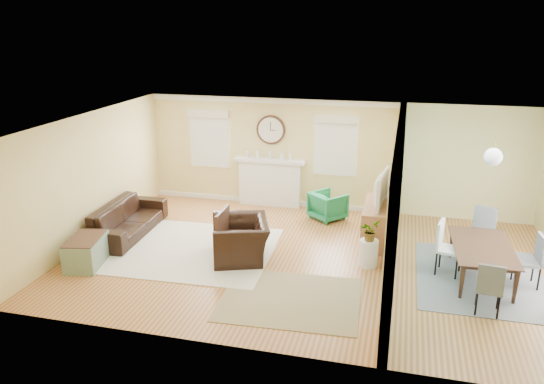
# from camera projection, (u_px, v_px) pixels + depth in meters

# --- Properties ---
(floor) EXTENTS (9.00, 9.00, 0.00)m
(floor) POSITION_uv_depth(u_px,v_px,m) (309.00, 260.00, 10.02)
(floor) COLOR brown
(floor) RESTS_ON ground
(wall_back) EXTENTS (9.00, 0.02, 2.60)m
(wall_back) POSITION_uv_depth(u_px,v_px,m) (333.00, 156.00, 12.38)
(wall_back) COLOR #DAC272
(wall_back) RESTS_ON ground
(wall_front) EXTENTS (9.00, 0.02, 2.60)m
(wall_front) POSITION_uv_depth(u_px,v_px,m) (270.00, 266.00, 6.85)
(wall_front) COLOR #DAC272
(wall_front) RESTS_ON ground
(wall_left) EXTENTS (0.02, 6.00, 2.60)m
(wall_left) POSITION_uv_depth(u_px,v_px,m) (90.00, 178.00, 10.66)
(wall_left) COLOR #DAC272
(wall_left) RESTS_ON ground
(ceiling) EXTENTS (9.00, 6.00, 0.02)m
(ceiling) POSITION_uv_depth(u_px,v_px,m) (312.00, 124.00, 9.21)
(ceiling) COLOR white
(ceiling) RESTS_ON wall_back
(partition) EXTENTS (0.17, 6.00, 2.60)m
(partition) POSITION_uv_depth(u_px,v_px,m) (396.00, 194.00, 9.50)
(partition) COLOR #DAC272
(partition) RESTS_ON ground
(fireplace) EXTENTS (1.70, 0.30, 1.17)m
(fireplace) POSITION_uv_depth(u_px,v_px,m) (270.00, 181.00, 12.84)
(fireplace) COLOR white
(fireplace) RESTS_ON ground
(wall_clock) EXTENTS (0.70, 0.07, 0.70)m
(wall_clock) POSITION_uv_depth(u_px,v_px,m) (271.00, 130.00, 12.53)
(wall_clock) COLOR #4A2D1F
(wall_clock) RESTS_ON wall_back
(window_left) EXTENTS (1.05, 0.13, 1.42)m
(window_left) POSITION_uv_depth(u_px,v_px,m) (209.00, 135.00, 12.93)
(window_left) COLOR white
(window_left) RESTS_ON wall_back
(window_right) EXTENTS (1.05, 0.13, 1.42)m
(window_right) POSITION_uv_depth(u_px,v_px,m) (336.00, 141.00, 12.21)
(window_right) COLOR white
(window_right) RESTS_ON wall_back
(pendant) EXTENTS (0.30, 0.30, 0.55)m
(pendant) POSITION_uv_depth(u_px,v_px,m) (493.00, 157.00, 8.64)
(pendant) COLOR gold
(pendant) RESTS_ON ceiling
(rug_cream) EXTENTS (3.29, 2.89, 0.02)m
(rug_cream) POSITION_uv_depth(u_px,v_px,m) (192.00, 249.00, 10.47)
(rug_cream) COLOR beige
(rug_cream) RESTS_ON floor
(rug_jute) EXTENTS (2.33, 1.95, 0.01)m
(rug_jute) POSITION_uv_depth(u_px,v_px,m) (290.00, 299.00, 8.62)
(rug_jute) COLOR tan
(rug_jute) RESTS_ON floor
(rug_grey) EXTENTS (2.18, 2.72, 0.01)m
(rug_grey) POSITION_uv_depth(u_px,v_px,m) (481.00, 278.00, 9.30)
(rug_grey) COLOR slate
(rug_grey) RESTS_ON floor
(sofa) EXTENTS (0.99, 2.31, 0.67)m
(sofa) POSITION_uv_depth(u_px,v_px,m) (127.00, 219.00, 11.15)
(sofa) COLOR black
(sofa) RESTS_ON floor
(eames_chair) EXTENTS (1.37, 1.46, 0.76)m
(eames_chair) POSITION_uv_depth(u_px,v_px,m) (241.00, 239.00, 10.00)
(eames_chair) COLOR black
(eames_chair) RESTS_ON floor
(green_chair) EXTENTS (0.97, 0.97, 0.63)m
(green_chair) POSITION_uv_depth(u_px,v_px,m) (328.00, 206.00, 12.00)
(green_chair) COLOR #217B4B
(green_chair) RESTS_ON floor
(trunk) EXTENTS (0.74, 1.02, 0.54)m
(trunk) POSITION_uv_depth(u_px,v_px,m) (86.00, 252.00, 9.75)
(trunk) COLOR gray
(trunk) RESTS_ON floor
(credenza) EXTENTS (0.50, 1.46, 0.80)m
(credenza) POSITION_uv_depth(u_px,v_px,m) (375.00, 223.00, 10.76)
(credenza) COLOR #A06E44
(credenza) RESTS_ON floor
(tv) EXTENTS (0.28, 1.17, 0.67)m
(tv) POSITION_uv_depth(u_px,v_px,m) (377.00, 188.00, 10.54)
(tv) COLOR black
(tv) RESTS_ON credenza
(garden_stool) EXTENTS (0.34, 0.34, 0.51)m
(garden_stool) POSITION_uv_depth(u_px,v_px,m) (369.00, 253.00, 9.72)
(garden_stool) COLOR white
(garden_stool) RESTS_ON floor
(potted_plant) EXTENTS (0.42, 0.44, 0.39)m
(potted_plant) POSITION_uv_depth(u_px,v_px,m) (370.00, 231.00, 9.58)
(potted_plant) COLOR #337F33
(potted_plant) RESTS_ON garden_stool
(dining_table) EXTENTS (1.04, 1.80, 0.62)m
(dining_table) POSITION_uv_depth(u_px,v_px,m) (483.00, 263.00, 9.20)
(dining_table) COLOR #4A2D1F
(dining_table) RESTS_ON floor
(dining_chair_n) EXTENTS (0.52, 0.52, 0.95)m
(dining_chair_n) POSITION_uv_depth(u_px,v_px,m) (482.00, 229.00, 10.05)
(dining_chair_n) COLOR slate
(dining_chair_n) RESTS_ON floor
(dining_chair_s) EXTENTS (0.43, 0.43, 0.87)m
(dining_chair_s) POSITION_uv_depth(u_px,v_px,m) (490.00, 283.00, 8.08)
(dining_chair_s) COLOR slate
(dining_chair_s) RESTS_ON floor
(dining_chair_w) EXTENTS (0.53, 0.53, 0.98)m
(dining_chair_w) POSITION_uv_depth(u_px,v_px,m) (450.00, 244.00, 9.32)
(dining_chair_w) COLOR white
(dining_chair_w) RESTS_ON floor
(dining_chair_e) EXTENTS (0.44, 0.44, 0.93)m
(dining_chair_e) POSITION_uv_depth(u_px,v_px,m) (528.00, 256.00, 8.91)
(dining_chair_e) COLOR slate
(dining_chair_e) RESTS_ON floor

